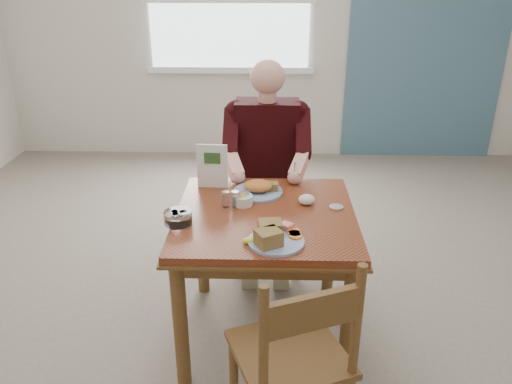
{
  "coord_description": "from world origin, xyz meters",
  "views": [
    {
      "loc": [
        0.02,
        -2.25,
        1.87
      ],
      "look_at": [
        -0.05,
        0.0,
        0.86
      ],
      "focal_mm": 35.0,
      "sensor_mm": 36.0,
      "label": 1
    }
  ],
  "objects_px": {
    "chair_near": "(294,359)",
    "far_plate": "(259,188)",
    "diner": "(267,154)",
    "chair_far": "(266,196)",
    "near_plate": "(273,236)",
    "table": "(265,232)"
  },
  "relations": [
    {
      "from": "chair_far",
      "to": "near_plate",
      "type": "height_order",
      "value": "chair_far"
    },
    {
      "from": "chair_near",
      "to": "far_plate",
      "type": "relative_size",
      "value": 3.43
    },
    {
      "from": "far_plate",
      "to": "chair_near",
      "type": "bearing_deg",
      "value": -80.6
    },
    {
      "from": "far_plate",
      "to": "diner",
      "type": "bearing_deg",
      "value": 85.31
    },
    {
      "from": "near_plate",
      "to": "diner",
      "type": "bearing_deg",
      "value": 92.17
    },
    {
      "from": "chair_far",
      "to": "diner",
      "type": "distance_m",
      "value": 0.34
    },
    {
      "from": "chair_near",
      "to": "near_plate",
      "type": "bearing_deg",
      "value": 101.01
    },
    {
      "from": "table",
      "to": "chair_near",
      "type": "relative_size",
      "value": 0.97
    },
    {
      "from": "table",
      "to": "chair_far",
      "type": "xyz_separation_m",
      "value": [
        0.0,
        0.8,
        -0.16
      ]
    },
    {
      "from": "table",
      "to": "diner",
      "type": "bearing_deg",
      "value": 90.0
    },
    {
      "from": "near_plate",
      "to": "chair_near",
      "type": "bearing_deg",
      "value": -78.99
    },
    {
      "from": "diner",
      "to": "far_plate",
      "type": "height_order",
      "value": "diner"
    },
    {
      "from": "chair_near",
      "to": "far_plate",
      "type": "xyz_separation_m",
      "value": [
        -0.16,
        0.98,
        0.3
      ]
    },
    {
      "from": "table",
      "to": "far_plate",
      "type": "height_order",
      "value": "far_plate"
    },
    {
      "from": "diner",
      "to": "near_plate",
      "type": "height_order",
      "value": "diner"
    },
    {
      "from": "chair_far",
      "to": "diner",
      "type": "relative_size",
      "value": 0.69
    },
    {
      "from": "diner",
      "to": "far_plate",
      "type": "distance_m",
      "value": 0.47
    },
    {
      "from": "chair_far",
      "to": "far_plate",
      "type": "xyz_separation_m",
      "value": [
        -0.04,
        -0.56,
        0.3
      ]
    },
    {
      "from": "table",
      "to": "chair_far",
      "type": "distance_m",
      "value": 0.81
    },
    {
      "from": "table",
      "to": "far_plate",
      "type": "relative_size",
      "value": 3.32
    },
    {
      "from": "table",
      "to": "chair_near",
      "type": "bearing_deg",
      "value": -80.54
    },
    {
      "from": "diner",
      "to": "chair_far",
      "type": "bearing_deg",
      "value": 90.01
    }
  ]
}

